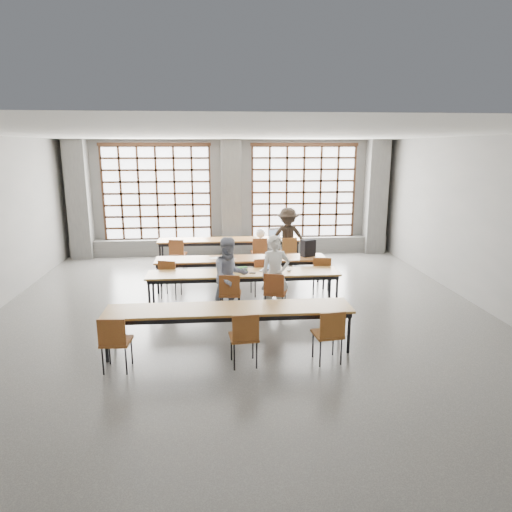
{
  "coord_description": "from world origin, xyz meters",
  "views": [
    {
      "loc": [
        -0.46,
        -8.67,
        3.27
      ],
      "look_at": [
        0.33,
        0.4,
        1.09
      ],
      "focal_mm": 32.0,
      "sensor_mm": 36.0,
      "label": 1
    }
  ],
  "objects_px": {
    "chair_near_right": "(329,331)",
    "mouse": "(289,271)",
    "chair_back_mid": "(259,250)",
    "student_back": "(288,238)",
    "chair_near_mid": "(244,334)",
    "green_box": "(241,269)",
    "laptop_front": "(271,267)",
    "backpack": "(308,248)",
    "chair_mid_left": "(169,275)",
    "chair_front_left": "(230,291)",
    "chair_front_right": "(275,289)",
    "chair_mid_centre": "(261,273)",
    "desk_row_c": "(244,275)",
    "plastic_bag": "(261,233)",
    "desk_row_a": "(229,241)",
    "chair_back_left": "(177,251)",
    "phone": "(253,273)",
    "laptop_back": "(275,235)",
    "desk_row_d": "(229,312)",
    "desk_row_b": "(241,261)",
    "chair_back_right": "(288,249)",
    "chair_mid_right": "(322,271)",
    "student_female": "(230,276)",
    "student_male": "(275,275)",
    "red_pouch": "(116,338)",
    "chair_near_left": "(115,338)"
  },
  "relations": [
    {
      "from": "chair_near_mid",
      "to": "green_box",
      "type": "relative_size",
      "value": 3.52
    },
    {
      "from": "chair_back_mid",
      "to": "chair_front_right",
      "type": "height_order",
      "value": "same"
    },
    {
      "from": "chair_front_left",
      "to": "student_back",
      "type": "xyz_separation_m",
      "value": [
        1.71,
        3.69,
        0.3
      ]
    },
    {
      "from": "backpack",
      "to": "laptop_front",
      "type": "bearing_deg",
      "value": -154.37
    },
    {
      "from": "desk_row_b",
      "to": "chair_back_left",
      "type": "distance_m",
      "value": 2.34
    },
    {
      "from": "chair_mid_left",
      "to": "chair_front_left",
      "type": "distance_m",
      "value": 1.81
    },
    {
      "from": "chair_back_mid",
      "to": "red_pouch",
      "type": "distance_m",
      "value": 6.23
    },
    {
      "from": "student_back",
      "to": "plastic_bag",
      "type": "xyz_separation_m",
      "value": [
        -0.7,
        0.55,
        0.04
      ]
    },
    {
      "from": "student_back",
      "to": "plastic_bag",
      "type": "height_order",
      "value": "student_back"
    },
    {
      "from": "chair_mid_left",
      "to": "chair_front_right",
      "type": "xyz_separation_m",
      "value": [
        2.18,
        -1.26,
        0.0
      ]
    },
    {
      "from": "chair_mid_centre",
      "to": "student_male",
      "type": "height_order",
      "value": "student_male"
    },
    {
      "from": "chair_back_mid",
      "to": "chair_front_left",
      "type": "bearing_deg",
      "value": -104.38
    },
    {
      "from": "desk_row_a",
      "to": "chair_back_mid",
      "type": "distance_m",
      "value": 1.03
    },
    {
      "from": "chair_near_right",
      "to": "mouse",
      "type": "distance_m",
      "value": 2.76
    },
    {
      "from": "chair_near_mid",
      "to": "phone",
      "type": "bearing_deg",
      "value": 82.79
    },
    {
      "from": "laptop_back",
      "to": "green_box",
      "type": "bearing_deg",
      "value": -108.24
    },
    {
      "from": "desk_row_a",
      "to": "green_box",
      "type": "xyz_separation_m",
      "value": [
        0.15,
        -3.49,
        0.11
      ]
    },
    {
      "from": "chair_back_right",
      "to": "student_female",
      "type": "bearing_deg",
      "value": -116.44
    },
    {
      "from": "plastic_bag",
      "to": "desk_row_c",
      "type": "bearing_deg",
      "value": -100.98
    },
    {
      "from": "desk_row_d",
      "to": "chair_back_right",
      "type": "distance_m",
      "value": 5.38
    },
    {
      "from": "chair_mid_centre",
      "to": "desk_row_c",
      "type": "bearing_deg",
      "value": -124.36
    },
    {
      "from": "green_box",
      "to": "red_pouch",
      "type": "distance_m",
      "value": 3.43
    },
    {
      "from": "chair_near_mid",
      "to": "desk_row_a",
      "type": "bearing_deg",
      "value": 90.37
    },
    {
      "from": "student_male",
      "to": "backpack",
      "type": "bearing_deg",
      "value": 52.8
    },
    {
      "from": "laptop_front",
      "to": "backpack",
      "type": "height_order",
      "value": "backpack"
    },
    {
      "from": "backpack",
      "to": "chair_mid_left",
      "type": "bearing_deg",
      "value": 168.16
    },
    {
      "from": "desk_row_b",
      "to": "chair_near_left",
      "type": "bearing_deg",
      "value": -117.4
    },
    {
      "from": "chair_mid_left",
      "to": "chair_near_left",
      "type": "bearing_deg",
      "value": -97.78
    },
    {
      "from": "laptop_back",
      "to": "desk_row_d",
      "type": "bearing_deg",
      "value": -104.46
    },
    {
      "from": "chair_mid_right",
      "to": "laptop_back",
      "type": "height_order",
      "value": "laptop_back"
    },
    {
      "from": "chair_back_right",
      "to": "student_male",
      "type": "distance_m",
      "value": 3.54
    },
    {
      "from": "student_female",
      "to": "plastic_bag",
      "type": "bearing_deg",
      "value": 57.76
    },
    {
      "from": "desk_row_b",
      "to": "chair_back_right",
      "type": "bearing_deg",
      "value": 50.3
    },
    {
      "from": "chair_near_right",
      "to": "laptop_front",
      "type": "relative_size",
      "value": 1.9
    },
    {
      "from": "desk_row_d",
      "to": "chair_mid_left",
      "type": "height_order",
      "value": "chair_mid_left"
    },
    {
      "from": "chair_back_mid",
      "to": "desk_row_c",
      "type": "bearing_deg",
      "value": -101.65
    },
    {
      "from": "chair_back_left",
      "to": "phone",
      "type": "xyz_separation_m",
      "value": [
        1.79,
        -3.04,
        0.2
      ]
    },
    {
      "from": "mouse",
      "to": "chair_near_right",
      "type": "bearing_deg",
      "value": -85.95
    },
    {
      "from": "desk_row_d",
      "to": "chair_mid_left",
      "type": "xyz_separation_m",
      "value": [
        -1.24,
        2.77,
        -0.13
      ]
    },
    {
      "from": "chair_mid_left",
      "to": "chair_near_right",
      "type": "height_order",
      "value": "same"
    },
    {
      "from": "backpack",
      "to": "chair_near_right",
      "type": "bearing_deg",
      "value": -120.31
    },
    {
      "from": "desk_row_d",
      "to": "desk_row_c",
      "type": "bearing_deg",
      "value": 80.32
    },
    {
      "from": "chair_back_right",
      "to": "red_pouch",
      "type": "relative_size",
      "value": 4.4
    },
    {
      "from": "chair_back_left",
      "to": "mouse",
      "type": "bearing_deg",
      "value": -49.13
    },
    {
      "from": "backpack",
      "to": "chair_mid_right",
      "type": "bearing_deg",
      "value": -98.36
    },
    {
      "from": "chair_back_mid",
      "to": "student_male",
      "type": "xyz_separation_m",
      "value": [
        -0.01,
        -3.44,
        0.26
      ]
    },
    {
      "from": "chair_back_right",
      "to": "chair_mid_centre",
      "type": "height_order",
      "value": "same"
    },
    {
      "from": "chair_back_mid",
      "to": "student_back",
      "type": "distance_m",
      "value": 0.86
    },
    {
      "from": "chair_near_right",
      "to": "chair_mid_left",
      "type": "bearing_deg",
      "value": 128.95
    },
    {
      "from": "plastic_bag",
      "to": "desk_row_b",
      "type": "bearing_deg",
      "value": -106.2
    }
  ]
}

